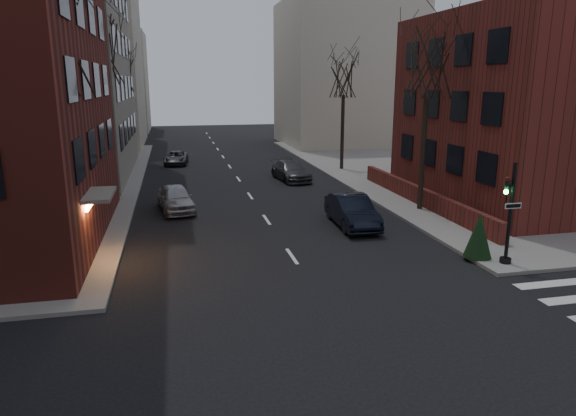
{
  "coord_description": "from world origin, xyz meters",
  "views": [
    {
      "loc": [
        -4.59,
        -7.91,
        7.14
      ],
      "look_at": [
        -0.08,
        12.39,
        2.0
      ],
      "focal_mm": 32.0,
      "sensor_mm": 36.0,
      "label": 1
    }
  ],
  "objects_px": {
    "streetlamp_far": "(132,114)",
    "car_lane_gray": "(291,171)",
    "tree_left_b": "(98,51)",
    "tree_right_a": "(429,64)",
    "tree_left_a": "(56,46)",
    "car_lane_silver": "(176,198)",
    "traffic_signal": "(508,220)",
    "tree_right_b": "(344,76)",
    "streetlamp_near": "(107,136)",
    "car_lane_far": "(176,158)",
    "evergreen_shrub": "(479,235)",
    "sandwich_board": "(461,214)",
    "tree_left_c": "(120,71)",
    "parked_sedan": "(352,211)"
  },
  "relations": [
    {
      "from": "tree_left_b",
      "to": "car_lane_far",
      "type": "relative_size",
      "value": 2.62
    },
    {
      "from": "tree_left_a",
      "to": "tree_left_b",
      "type": "height_order",
      "value": "tree_left_b"
    },
    {
      "from": "car_lane_silver",
      "to": "sandwich_board",
      "type": "relative_size",
      "value": 5.11
    },
    {
      "from": "tree_left_b",
      "to": "tree_left_c",
      "type": "xyz_separation_m",
      "value": [
        0.0,
        14.0,
        -0.88
      ]
    },
    {
      "from": "tree_left_c",
      "to": "streetlamp_near",
      "type": "relative_size",
      "value": 1.55
    },
    {
      "from": "tree_right_b",
      "to": "streetlamp_far",
      "type": "bearing_deg",
      "value": 149.53
    },
    {
      "from": "tree_left_b",
      "to": "tree_right_a",
      "type": "distance_m",
      "value": 19.35
    },
    {
      "from": "streetlamp_far",
      "to": "streetlamp_near",
      "type": "bearing_deg",
      "value": -90.0
    },
    {
      "from": "tree_right_a",
      "to": "tree_right_b",
      "type": "height_order",
      "value": "tree_right_a"
    },
    {
      "from": "tree_right_a",
      "to": "sandwich_board",
      "type": "distance_m",
      "value": 8.11
    },
    {
      "from": "sandwich_board",
      "to": "tree_left_a",
      "type": "bearing_deg",
      "value": -178.09
    },
    {
      "from": "streetlamp_far",
      "to": "car_lane_silver",
      "type": "distance_m",
      "value": 21.6
    },
    {
      "from": "car_lane_silver",
      "to": "streetlamp_near",
      "type": "bearing_deg",
      "value": 155.88
    },
    {
      "from": "traffic_signal",
      "to": "car_lane_silver",
      "type": "bearing_deg",
      "value": 136.46
    },
    {
      "from": "tree_left_a",
      "to": "parked_sedan",
      "type": "distance_m",
      "value": 15.05
    },
    {
      "from": "car_lane_silver",
      "to": "tree_left_a",
      "type": "bearing_deg",
      "value": -128.58
    },
    {
      "from": "tree_left_b",
      "to": "tree_right_a",
      "type": "xyz_separation_m",
      "value": [
        17.6,
        -8.0,
        -0.88
      ]
    },
    {
      "from": "car_lane_silver",
      "to": "tree_right_a",
      "type": "bearing_deg",
      "value": -20.42
    },
    {
      "from": "tree_right_b",
      "to": "sandwich_board",
      "type": "relative_size",
      "value": 10.84
    },
    {
      "from": "car_lane_gray",
      "to": "tree_left_b",
      "type": "bearing_deg",
      "value": -174.08
    },
    {
      "from": "car_lane_far",
      "to": "traffic_signal",
      "type": "bearing_deg",
      "value": -61.45
    },
    {
      "from": "traffic_signal",
      "to": "evergreen_shrub",
      "type": "height_order",
      "value": "traffic_signal"
    },
    {
      "from": "tree_left_a",
      "to": "car_lane_gray",
      "type": "distance_m",
      "value": 20.87
    },
    {
      "from": "traffic_signal",
      "to": "tree_left_a",
      "type": "xyz_separation_m",
      "value": [
        -16.74,
        5.01,
        6.56
      ]
    },
    {
      "from": "streetlamp_near",
      "to": "traffic_signal",
      "type": "bearing_deg",
      "value": -38.87
    },
    {
      "from": "tree_right_a",
      "to": "sandwich_board",
      "type": "relative_size",
      "value": 11.48
    },
    {
      "from": "traffic_signal",
      "to": "tree_left_b",
      "type": "relative_size",
      "value": 0.37
    },
    {
      "from": "tree_right_b",
      "to": "streetlamp_far",
      "type": "height_order",
      "value": "tree_right_b"
    },
    {
      "from": "tree_left_b",
      "to": "tree_right_b",
      "type": "distance_m",
      "value": 18.64
    },
    {
      "from": "parked_sedan",
      "to": "evergreen_shrub",
      "type": "distance_m",
      "value": 6.87
    },
    {
      "from": "car_lane_silver",
      "to": "streetlamp_far",
      "type": "bearing_deg",
      "value": 91.57
    },
    {
      "from": "car_lane_far",
      "to": "evergreen_shrub",
      "type": "xyz_separation_m",
      "value": [
        11.79,
        -28.38,
        0.51
      ]
    },
    {
      "from": "tree_right_b",
      "to": "evergreen_shrub",
      "type": "xyz_separation_m",
      "value": [
        -1.5,
        -22.14,
        -6.5
      ]
    },
    {
      "from": "tree_left_b",
      "to": "car_lane_gray",
      "type": "height_order",
      "value": "tree_left_b"
    },
    {
      "from": "tree_left_a",
      "to": "tree_right_a",
      "type": "xyz_separation_m",
      "value": [
        17.6,
        4.0,
        -0.44
      ]
    },
    {
      "from": "evergreen_shrub",
      "to": "tree_left_c",
      "type": "bearing_deg",
      "value": 118.11
    },
    {
      "from": "tree_left_a",
      "to": "car_lane_silver",
      "type": "bearing_deg",
      "value": 59.38
    },
    {
      "from": "tree_left_c",
      "to": "car_lane_gray",
      "type": "distance_m",
      "value": 18.4
    },
    {
      "from": "tree_left_a",
      "to": "streetlamp_near",
      "type": "bearing_deg",
      "value": 85.71
    },
    {
      "from": "car_lane_gray",
      "to": "car_lane_far",
      "type": "xyz_separation_m",
      "value": [
        -8.26,
        9.51,
        -0.13
      ]
    },
    {
      "from": "traffic_signal",
      "to": "car_lane_gray",
      "type": "xyz_separation_m",
      "value": [
        -4.17,
        19.74,
        -1.2
      ]
    },
    {
      "from": "traffic_signal",
      "to": "tree_left_c",
      "type": "bearing_deg",
      "value": 118.36
    },
    {
      "from": "streetlamp_near",
      "to": "car_lane_silver",
      "type": "height_order",
      "value": "streetlamp_near"
    },
    {
      "from": "streetlamp_near",
      "to": "sandwich_board",
      "type": "distance_m",
      "value": 19.46
    },
    {
      "from": "car_lane_gray",
      "to": "evergreen_shrub",
      "type": "bearing_deg",
      "value": -85.78
    },
    {
      "from": "tree_right_b",
      "to": "sandwich_board",
      "type": "xyz_separation_m",
      "value": [
        0.74,
        -17.11,
        -7.01
      ]
    },
    {
      "from": "car_lane_silver",
      "to": "car_lane_far",
      "type": "bearing_deg",
      "value": 81.43
    },
    {
      "from": "streetlamp_far",
      "to": "car_lane_gray",
      "type": "height_order",
      "value": "streetlamp_far"
    },
    {
      "from": "traffic_signal",
      "to": "car_lane_gray",
      "type": "bearing_deg",
      "value": 101.93
    },
    {
      "from": "tree_left_a",
      "to": "streetlamp_near",
      "type": "xyz_separation_m",
      "value": [
        0.6,
        8.0,
        -4.23
      ]
    }
  ]
}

